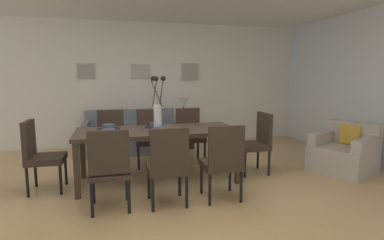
% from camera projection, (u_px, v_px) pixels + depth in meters
% --- Properties ---
extents(ground_plane, '(9.00, 9.00, 0.00)m').
position_uv_depth(ground_plane, '(166.00, 199.00, 3.71)').
color(ground_plane, tan).
extents(back_wall_panel, '(9.00, 0.10, 2.60)m').
position_uv_depth(back_wall_panel, '(140.00, 84.00, 6.64)').
color(back_wall_panel, white).
rests_on(back_wall_panel, ground).
extents(dining_table, '(2.20, 0.90, 0.74)m').
position_uv_depth(dining_table, '(158.00, 134.00, 4.27)').
color(dining_table, '#3D2D23').
rests_on(dining_table, ground).
extents(dining_chair_near_left, '(0.44, 0.44, 0.92)m').
position_uv_depth(dining_chair_near_left, '(109.00, 166.00, 3.31)').
color(dining_chair_near_left, '#33261E').
rests_on(dining_chair_near_left, ground).
extents(dining_chair_near_right, '(0.46, 0.46, 0.92)m').
position_uv_depth(dining_chair_near_right, '(111.00, 136.00, 4.97)').
color(dining_chair_near_right, '#33261E').
rests_on(dining_chair_near_right, ground).
extents(dining_chair_far_left, '(0.44, 0.44, 0.92)m').
position_uv_depth(dining_chair_far_left, '(168.00, 162.00, 3.45)').
color(dining_chair_far_left, '#33261E').
rests_on(dining_chair_far_left, ground).
extents(dining_chair_far_right, '(0.47, 0.47, 0.92)m').
position_uv_depth(dining_chair_far_right, '(150.00, 135.00, 5.09)').
color(dining_chair_far_right, '#33261E').
rests_on(dining_chair_far_right, ground).
extents(dining_chair_mid_left, '(0.45, 0.45, 0.92)m').
position_uv_depth(dining_chair_mid_left, '(223.00, 159.00, 3.61)').
color(dining_chair_mid_left, '#33261E').
rests_on(dining_chair_mid_left, ground).
extents(dining_chair_mid_right, '(0.45, 0.45, 0.92)m').
position_uv_depth(dining_chair_mid_right, '(189.00, 132.00, 5.29)').
color(dining_chair_mid_right, '#33261E').
rests_on(dining_chair_mid_right, ground).
extents(dining_chair_head_west, '(0.45, 0.45, 0.92)m').
position_uv_depth(dining_chair_head_west, '(39.00, 152.00, 3.91)').
color(dining_chair_head_west, '#33261E').
rests_on(dining_chair_head_west, ground).
extents(dining_chair_head_east, '(0.45, 0.45, 0.92)m').
position_uv_depth(dining_chair_head_east, '(257.00, 140.00, 4.67)').
color(dining_chair_head_east, '#33261E').
rests_on(dining_chair_head_east, ground).
extents(centerpiece_vase, '(0.21, 0.23, 0.73)m').
position_uv_depth(centerpiece_vase, '(158.00, 109.00, 4.22)').
color(centerpiece_vase, silver).
rests_on(centerpiece_vase, dining_table).
extents(placemat_near_left, '(0.32, 0.32, 0.01)m').
position_uv_depth(placemat_near_left, '(109.00, 134.00, 3.90)').
color(placemat_near_left, black).
rests_on(placemat_near_left, dining_table).
extents(bowl_near_left, '(0.17, 0.17, 0.07)m').
position_uv_depth(bowl_near_left, '(108.00, 131.00, 3.90)').
color(bowl_near_left, '#475166').
rests_on(bowl_near_left, dining_table).
extents(placemat_near_right, '(0.32, 0.32, 0.01)m').
position_uv_depth(placemat_near_right, '(109.00, 129.00, 4.29)').
color(placemat_near_right, black).
rests_on(placemat_near_right, dining_table).
extents(bowl_near_right, '(0.17, 0.17, 0.07)m').
position_uv_depth(bowl_near_right, '(109.00, 126.00, 4.29)').
color(bowl_near_right, '#475166').
rests_on(bowl_near_right, dining_table).
extents(placemat_far_left, '(0.32, 0.32, 0.01)m').
position_uv_depth(placemat_far_left, '(160.00, 132.00, 4.07)').
color(placemat_far_left, black).
rests_on(placemat_far_left, dining_table).
extents(bowl_far_left, '(0.17, 0.17, 0.07)m').
position_uv_depth(bowl_far_left, '(160.00, 129.00, 4.06)').
color(bowl_far_left, '#475166').
rests_on(bowl_far_left, dining_table).
extents(placemat_far_right, '(0.32, 0.32, 0.01)m').
position_uv_depth(placemat_far_right, '(156.00, 127.00, 4.46)').
color(placemat_far_right, black).
rests_on(placemat_far_right, dining_table).
extents(bowl_far_right, '(0.17, 0.17, 0.07)m').
position_uv_depth(bowl_far_right, '(156.00, 124.00, 4.45)').
color(bowl_far_right, '#475166').
rests_on(bowl_far_right, dining_table).
extents(sofa, '(1.79, 0.84, 0.80)m').
position_uv_depth(sofa, '(132.00, 137.00, 6.07)').
color(sofa, slate).
rests_on(sofa, ground).
extents(side_table, '(0.36, 0.36, 0.52)m').
position_uv_depth(side_table, '(184.00, 135.00, 6.37)').
color(side_table, black).
rests_on(side_table, ground).
extents(table_lamp, '(0.22, 0.22, 0.51)m').
position_uv_depth(table_lamp, '(184.00, 105.00, 6.28)').
color(table_lamp, '#4C4C51').
rests_on(table_lamp, side_table).
extents(armchair, '(1.06, 1.06, 0.75)m').
position_uv_depth(armchair, '(344.00, 153.00, 4.78)').
color(armchair, '#ADA399').
rests_on(armchair, ground).
extents(framed_picture_left, '(0.36, 0.03, 0.32)m').
position_uv_depth(framed_picture_left, '(86.00, 71.00, 6.26)').
color(framed_picture_left, '#B2ADA3').
extents(framed_picture_center, '(0.39, 0.03, 0.31)m').
position_uv_depth(framed_picture_center, '(140.00, 72.00, 6.53)').
color(framed_picture_center, '#B2ADA3').
extents(framed_picture_right, '(0.39, 0.03, 0.38)m').
position_uv_depth(framed_picture_right, '(190.00, 72.00, 6.81)').
color(framed_picture_right, '#B2ADA3').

